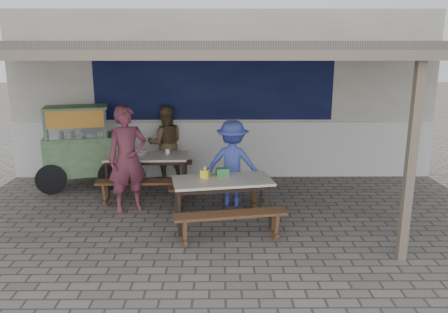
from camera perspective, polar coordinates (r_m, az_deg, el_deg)
name	(u,v)px	position (r m, az deg, el deg)	size (l,w,h in m)	color
ground	(224,231)	(6.78, 0.03, -9.75)	(60.00, 60.00, 0.00)	#665F5C
back_wall	(223,95)	(9.84, -0.14, 8.10)	(9.00, 1.28, 3.50)	silver
warung_roof	(225,49)	(7.11, 0.11, 13.87)	(9.00, 4.21, 2.81)	#57514A
table_left	(147,159)	(8.43, -9.98, -0.33)	(1.54, 0.80, 0.75)	beige
bench_left_street	(143,187)	(7.88, -10.58, -3.89)	(1.63, 0.31, 0.45)	brown
bench_left_wall	(153,167)	(9.16, -9.29, -1.30)	(1.63, 0.31, 0.45)	brown
table_right	(222,184)	(6.79, -0.21, -3.63)	(1.62, 0.99, 0.75)	beige
bench_right_street	(231,220)	(6.29, 0.86, -8.31)	(1.64, 0.55, 0.45)	brown
bench_right_wall	(216,191)	(7.52, -1.09, -4.52)	(1.64, 0.55, 0.45)	brown
vendor_cart	(80,144)	(9.12, -18.25, 1.61)	(1.93, 1.13, 1.63)	#779C68
patron_street_side	(128,159)	(7.54, -12.48, -0.32)	(0.66, 0.43, 1.82)	brown
patron_wall_side	(166,143)	(9.24, -7.63, 1.71)	(0.76, 0.59, 1.57)	brown
patron_right_table	(233,163)	(7.67, 1.13, -0.89)	(0.98, 0.56, 1.52)	#3F52B8
tissue_box	(205,174)	(6.87, -2.52, -2.25)	(0.12, 0.12, 0.12)	yellow
donation_box	(222,172)	(6.93, -0.20, -2.04)	(0.19, 0.13, 0.13)	#377D47
condiment_jar	(168,151)	(8.46, -7.37, 0.68)	(0.09, 0.09, 0.10)	silver
condiment_bowl	(142,153)	(8.49, -10.69, 0.43)	(0.21, 0.21, 0.05)	silver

